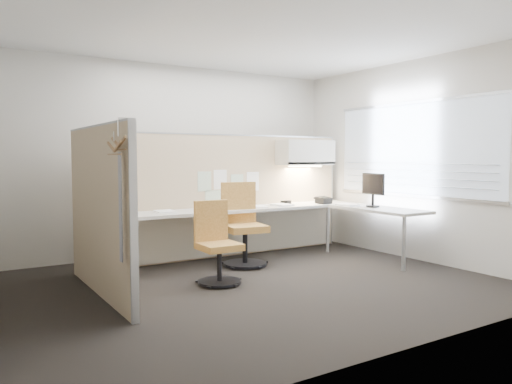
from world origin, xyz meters
TOP-DOWN VIEW (x-y plane):
  - floor at (0.00, 0.00)m, footprint 5.50×4.50m
  - ceiling at (0.00, 0.00)m, footprint 5.50×4.50m
  - wall_back at (0.00, 2.25)m, footprint 5.50×0.02m
  - wall_front at (0.00, -2.25)m, footprint 5.50×0.02m
  - wall_right at (2.75, 0.00)m, footprint 0.02×4.50m
  - window_pane at (2.73, 0.00)m, footprint 0.01×2.80m
  - partition_back at (0.55, 1.60)m, footprint 4.10×0.06m
  - partition_left at (-1.50, 0.50)m, footprint 0.06×2.20m
  - desk at (0.93, 1.13)m, footprint 4.00×2.07m
  - overhead_bin at (1.90, 1.39)m, footprint 0.90×0.36m
  - task_light_strip at (1.90, 1.39)m, footprint 0.60×0.06m
  - pinned_papers at (0.63, 1.57)m, footprint 1.01×0.00m
  - poster at (-1.05, 1.57)m, footprint 0.28×0.00m
  - chair_left at (-0.25, 0.27)m, footprint 0.49×0.49m
  - chair_right at (0.50, 0.93)m, footprint 0.58×0.60m
  - monitor at (2.30, 0.34)m, footprint 0.19×0.46m
  - phone at (2.04, 1.12)m, footprint 0.23×0.21m
  - stapler at (1.54, 1.41)m, footprint 0.14×0.09m
  - tape_dispenser at (1.53, 1.33)m, footprint 0.11×0.08m
  - coat_hook at (-1.58, -0.45)m, footprint 0.18×0.41m
  - paper_stack_0 at (-0.97, 1.29)m, footprint 0.24×0.31m
  - paper_stack_1 at (-0.45, 1.32)m, footprint 0.26×0.32m
  - paper_stack_2 at (0.33, 1.25)m, footprint 0.27×0.33m
  - paper_stack_3 at (0.94, 1.26)m, footprint 0.28×0.34m
  - paper_stack_4 at (1.34, 1.22)m, footprint 0.26×0.32m
  - paper_stack_5 at (2.13, 0.69)m, footprint 0.25×0.31m

SIDE VIEW (x-z plane):
  - floor at x=0.00m, z-range -0.01..0.00m
  - chair_left at x=-0.25m, z-range -0.03..0.90m
  - chair_right at x=0.50m, z-range -0.04..1.05m
  - desk at x=0.93m, z-range 0.24..0.97m
  - paper_stack_3 at x=0.94m, z-range 0.73..0.74m
  - paper_stack_1 at x=-0.45m, z-range 0.73..0.75m
  - paper_stack_4 at x=1.34m, z-range 0.73..0.75m
  - paper_stack_5 at x=2.13m, z-range 0.73..0.75m
  - paper_stack_0 at x=-0.97m, z-range 0.73..0.76m
  - paper_stack_2 at x=0.33m, z-range 0.73..0.77m
  - stapler at x=1.54m, z-range 0.73..0.78m
  - tape_dispenser at x=1.53m, z-range 0.73..0.79m
  - phone at x=2.04m, z-range 0.72..0.84m
  - partition_back at x=0.55m, z-range 0.00..1.75m
  - partition_left at x=-1.50m, z-range 0.00..1.75m
  - monitor at x=2.30m, z-range 0.77..1.25m
  - pinned_papers at x=0.63m, z-range 0.80..1.27m
  - task_light_strip at x=1.90m, z-range 1.29..1.31m
  - wall_back at x=0.00m, z-range 0.00..2.80m
  - wall_front at x=0.00m, z-range 0.00..2.80m
  - wall_right at x=2.75m, z-range 0.00..2.80m
  - poster at x=-1.05m, z-range 1.24..1.59m
  - coat_hook at x=-1.58m, z-range 0.80..2.05m
  - overhead_bin at x=1.90m, z-range 1.32..1.70m
  - window_pane at x=2.73m, z-range 0.90..2.20m
  - ceiling at x=0.00m, z-range 2.80..2.81m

